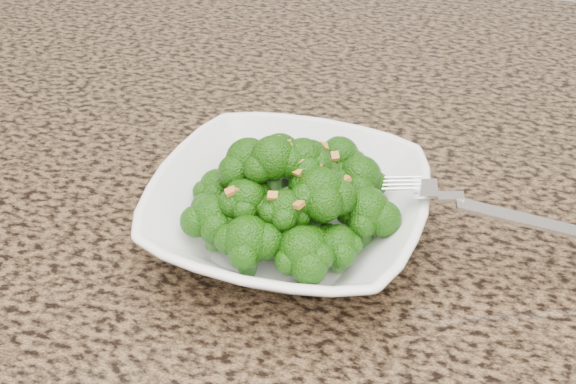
% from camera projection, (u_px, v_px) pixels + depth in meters
% --- Properties ---
extents(granite_counter, '(1.64, 1.04, 0.03)m').
position_uv_depth(granite_counter, '(211.00, 183.00, 0.70)').
color(granite_counter, brown).
rests_on(granite_counter, cabinet).
extents(bowl, '(0.24, 0.24, 0.06)m').
position_uv_depth(bowl, '(288.00, 213.00, 0.60)').
color(bowl, white).
rests_on(bowl, granite_counter).
extents(broccoli_pile, '(0.20, 0.20, 0.07)m').
position_uv_depth(broccoli_pile, '(288.00, 152.00, 0.56)').
color(broccoli_pile, '#1B5209').
rests_on(broccoli_pile, bowl).
extents(garlic_topping, '(0.12, 0.12, 0.01)m').
position_uv_depth(garlic_topping, '(288.00, 111.00, 0.54)').
color(garlic_topping, '#C48030').
rests_on(garlic_topping, broccoli_pile).
extents(fork, '(0.19, 0.05, 0.01)m').
position_uv_depth(fork, '(454.00, 198.00, 0.56)').
color(fork, silver).
rests_on(fork, bowl).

